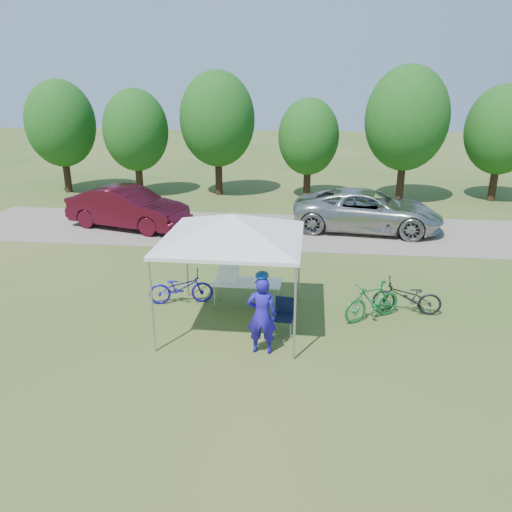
% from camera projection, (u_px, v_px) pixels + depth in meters
% --- Properties ---
extents(ground, '(100.00, 100.00, 0.00)m').
position_uv_depth(ground, '(234.00, 323.00, 12.08)').
color(ground, '#2D5119').
rests_on(ground, ground).
extents(gravel_strip, '(24.00, 5.00, 0.02)m').
position_uv_depth(gravel_strip, '(265.00, 230.00, 19.57)').
color(gravel_strip, gray).
rests_on(gravel_strip, ground).
extents(canopy, '(4.53, 4.53, 3.00)m').
position_uv_depth(canopy, '(232.00, 217.00, 11.20)').
color(canopy, '#A5A5AA').
rests_on(canopy, ground).
extents(treeline, '(24.89, 4.28, 6.30)m').
position_uv_depth(treeline, '(272.00, 125.00, 24.11)').
color(treeline, '#382314').
rests_on(treeline, ground).
extents(folding_table, '(1.70, 0.71, 0.70)m').
position_uv_depth(folding_table, '(248.00, 283.00, 12.75)').
color(folding_table, white).
rests_on(folding_table, ground).
extents(folding_chair, '(0.47, 0.48, 0.84)m').
position_uv_depth(folding_chair, '(284.00, 313.00, 11.51)').
color(folding_chair, black).
rests_on(folding_chair, ground).
extents(cooler, '(0.51, 0.35, 0.37)m').
position_uv_depth(cooler, '(229.00, 274.00, 12.73)').
color(cooler, white).
rests_on(cooler, folding_table).
extents(ice_cream_cup, '(0.07, 0.07, 0.06)m').
position_uv_depth(ice_cream_cup, '(262.00, 282.00, 12.64)').
color(ice_cream_cup, gold).
rests_on(ice_cream_cup, folding_table).
extents(cyclist, '(0.64, 0.42, 1.74)m').
position_uv_depth(cyclist, '(262.00, 315.00, 10.53)').
color(cyclist, '#1F14A6').
rests_on(cyclist, ground).
extents(bike_blue, '(1.75, 0.95, 0.87)m').
position_uv_depth(bike_blue, '(181.00, 287.00, 13.05)').
color(bike_blue, '#1B129E').
rests_on(bike_blue, ground).
extents(bike_green, '(1.60, 1.25, 0.97)m').
position_uv_depth(bike_green, '(372.00, 301.00, 12.13)').
color(bike_green, '#186C34').
rests_on(bike_green, ground).
extents(bike_dark, '(1.72, 0.72, 0.88)m').
position_uv_depth(bike_dark, '(407.00, 297.00, 12.47)').
color(bike_dark, black).
rests_on(bike_dark, ground).
extents(minivan, '(5.91, 3.22, 1.57)m').
position_uv_depth(minivan, '(367.00, 210.00, 19.33)').
color(minivan, '#B5B5B0').
rests_on(minivan, gravel_strip).
extents(sedan, '(5.17, 2.97, 1.61)m').
position_uv_depth(sedan, '(128.00, 208.00, 19.68)').
color(sedan, '#430B18').
rests_on(sedan, gravel_strip).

